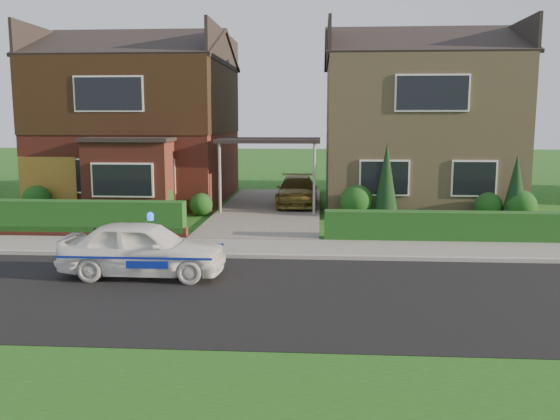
{
  "coord_description": "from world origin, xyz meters",
  "views": [
    {
      "loc": [
        1.91,
        -11.44,
        3.48
      ],
      "look_at": [
        0.89,
        3.5,
        1.18
      ],
      "focal_mm": 38.0,
      "sensor_mm": 36.0,
      "label": 1
    }
  ],
  "objects": [
    {
      "name": "shrub_right_far",
      "position": [
        8.8,
        9.2,
        0.54
      ],
      "size": [
        1.08,
        1.08,
        1.08
      ],
      "primitive_type": "sphere",
      "color": "#133D15",
      "rests_on": "ground"
    },
    {
      "name": "conifer_b",
      "position": [
        8.6,
        9.2,
        1.1
      ],
      "size": [
        0.9,
        0.9,
        2.2
      ],
      "primitive_type": "cone",
      "color": "black",
      "rests_on": "ground"
    },
    {
      "name": "hedge_right",
      "position": [
        5.8,
        5.35,
        0.0
      ],
      "size": [
        7.5,
        0.55,
        0.8
      ],
      "primitive_type": "cube",
      "color": "#133D15",
      "rests_on": "ground"
    },
    {
      "name": "driveway",
      "position": [
        0.0,
        11.0,
        0.06
      ],
      "size": [
        3.8,
        12.0,
        0.12
      ],
      "primitive_type": "cube",
      "color": "#666059",
      "rests_on": "ground"
    },
    {
      "name": "potted_plant_c",
      "position": [
        -5.99,
        8.06,
        0.39
      ],
      "size": [
        0.52,
        0.52,
        0.77
      ],
      "primitive_type": "imported",
      "rotation": [
        0.0,
        0.0,
        1.35
      ],
      "color": "gray",
      "rests_on": "ground"
    },
    {
      "name": "grass_verge",
      "position": [
        0.0,
        -5.0,
        0.0
      ],
      "size": [
        60.0,
        4.0,
        0.01
      ],
      "primitive_type": "cube",
      "color": "#134712",
      "rests_on": "ground"
    },
    {
      "name": "house_left",
      "position": [
        -5.78,
        13.9,
        3.81
      ],
      "size": [
        7.5,
        9.53,
        7.25
      ],
      "color": "brown",
      "rests_on": "ground"
    },
    {
      "name": "conifer_a",
      "position": [
        4.2,
        9.2,
        1.3
      ],
      "size": [
        0.9,
        0.9,
        2.6
      ],
      "primitive_type": "cone",
      "color": "black",
      "rests_on": "ground"
    },
    {
      "name": "shrub_right_near",
      "position": [
        3.2,
        9.4,
        0.6
      ],
      "size": [
        1.2,
        1.2,
        1.2
      ],
      "primitive_type": "sphere",
      "color": "#133D15",
      "rests_on": "ground"
    },
    {
      "name": "police_car",
      "position": [
        -2.0,
        1.2,
        0.62
      ],
      "size": [
        3.36,
        3.67,
        1.41
      ],
      "rotation": [
        0.0,
        0.0,
        1.56
      ],
      "color": "white",
      "rests_on": "ground"
    },
    {
      "name": "sidewalk",
      "position": [
        0.0,
        4.1,
        0.05
      ],
      "size": [
        60.0,
        2.0,
        0.1
      ],
      "primitive_type": "cube",
      "color": "slate",
      "rests_on": "ground"
    },
    {
      "name": "house_right",
      "position": [
        5.8,
        13.99,
        3.66
      ],
      "size": [
        7.5,
        8.06,
        7.25
      ],
      "color": "#96815C",
      "rests_on": "ground"
    },
    {
      "name": "shrub_left_near",
      "position": [
        -2.4,
        9.6,
        0.42
      ],
      "size": [
        0.84,
        0.84,
        0.84
      ],
      "primitive_type": "sphere",
      "color": "#133D15",
      "rests_on": "ground"
    },
    {
      "name": "shrub_right_mid",
      "position": [
        7.8,
        9.5,
        0.48
      ],
      "size": [
        0.96,
        0.96,
        0.96
      ],
      "primitive_type": "sphere",
      "color": "#133D15",
      "rests_on": "ground"
    },
    {
      "name": "hedge_left",
      "position": [
        -5.8,
        5.45,
        0.0
      ],
      "size": [
        7.5,
        0.55,
        0.9
      ],
      "primitive_type": "cube",
      "color": "#133D15",
      "rests_on": "ground"
    },
    {
      "name": "shrub_left_far",
      "position": [
        -8.5,
        9.5,
        0.54
      ],
      "size": [
        1.08,
        1.08,
        1.08
      ],
      "primitive_type": "sphere",
      "color": "#133D15",
      "rests_on": "ground"
    },
    {
      "name": "driveway_car",
      "position": [
        1.0,
        11.81,
        0.68
      ],
      "size": [
        1.62,
        3.89,
        1.12
      ],
      "primitive_type": "imported",
      "rotation": [
        0.0,
        0.0,
        0.01
      ],
      "color": "olive",
      "rests_on": "driveway"
    },
    {
      "name": "carport_link",
      "position": [
        0.0,
        10.95,
        2.66
      ],
      "size": [
        3.8,
        3.0,
        2.77
      ],
      "color": "black",
      "rests_on": "ground"
    },
    {
      "name": "ground",
      "position": [
        0.0,
        0.0,
        0.0
      ],
      "size": [
        120.0,
        120.0,
        0.0
      ],
      "primitive_type": "plane",
      "color": "#134712",
      "rests_on": "ground"
    },
    {
      "name": "kerb",
      "position": [
        0.0,
        3.05,
        0.06
      ],
      "size": [
        60.0,
        0.16,
        0.12
      ],
      "primitive_type": "cube",
      "color": "#9E9993",
      "rests_on": "ground"
    },
    {
      "name": "dwarf_wall",
      "position": [
        -5.8,
        5.3,
        0.18
      ],
      "size": [
        7.7,
        0.25,
        0.36
      ],
      "primitive_type": "cube",
      "color": "brown",
      "rests_on": "ground"
    },
    {
      "name": "shrub_left_mid",
      "position": [
        -4.0,
        9.3,
        0.66
      ],
      "size": [
        1.32,
        1.32,
        1.32
      ],
      "primitive_type": "sphere",
      "color": "#133D15",
      "rests_on": "ground"
    },
    {
      "name": "potted_plant_b",
      "position": [
        -6.28,
        9.0,
        0.42
      ],
      "size": [
        0.58,
        0.56,
        0.83
      ],
      "primitive_type": "imported",
      "rotation": [
        0.0,
        0.0,
        0.56
      ],
      "color": "gray",
      "rests_on": "ground"
    },
    {
      "name": "road",
      "position": [
        0.0,
        0.0,
        0.0
      ],
      "size": [
        60.0,
        6.0,
        0.02
      ],
      "primitive_type": "cube",
      "color": "black",
      "rests_on": "ground"
    },
    {
      "name": "garage_door",
      "position": [
        -8.25,
        9.96,
        1.05
      ],
      "size": [
        2.2,
        0.1,
        2.1
      ],
      "primitive_type": "cube",
      "color": "brown",
      "rests_on": "ground"
    }
  ]
}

